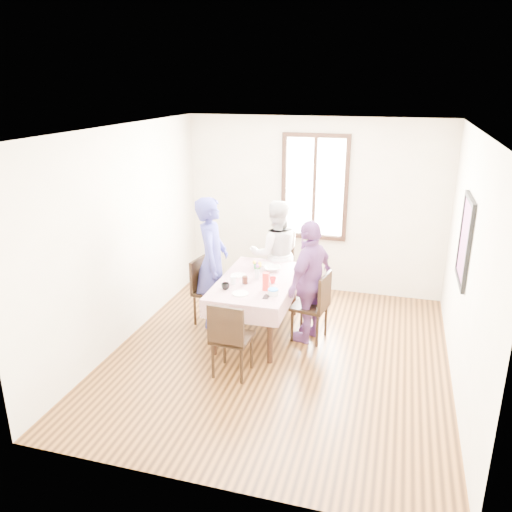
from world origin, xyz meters
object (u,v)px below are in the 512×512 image
Objects in this scene: dining_table at (257,307)px; person_right at (309,281)px; chair_left at (211,292)px; chair_right at (310,306)px; person_left at (212,262)px; chair_near at (232,337)px; person_far at (276,253)px; chair_far at (276,274)px.

dining_table is 0.79m from person_right.
chair_left is 1.00× the size of chair_right.
dining_table is 1.64× the size of chair_left.
person_left is 1.12× the size of person_right.
chair_right and chair_near have the same top height.
person_far reaches higher than chair_left.
person_left is (-0.67, -0.88, 0.43)m from chair_far.
chair_far is 2.05m from chair_near.
chair_right is at bearing 134.71° from chair_far.
person_far is at bearing 90.00° from dining_table.
person_right is (0.67, 1.07, 0.34)m from chair_near.
chair_left is at bearing 123.59° from chair_near.
chair_left is 0.51× the size of person_left.
dining_table is at bearing 68.29° from person_far.
dining_table is at bearing -65.33° from person_right.
person_right is at bearing 133.98° from chair_far.
chair_right is at bearing 3.87° from dining_table.
chair_near is at bearing -162.32° from person_left.
chair_far is at bearing -49.42° from person_left.
chair_right is at bearing 103.98° from person_far.
person_right is (1.36, -0.09, 0.34)m from chair_left.
person_right reaches higher than chair_left.
chair_right is at bearing 60.21° from chair_near.
person_left is (-1.36, 0.09, 0.43)m from chair_right.
person_far is (0.00, 2.03, 0.34)m from chair_near.
chair_far is 0.57× the size of person_far.
person_right reaches higher than chair_far.
dining_table is 0.94× the size of person_right.
chair_left is 1.00× the size of chair_far.
chair_near is at bearing 156.94° from chair_right.
person_far reaches higher than chair_right.
dining_table is at bearing 92.97° from chair_near.
chair_far is at bearing 92.97° from chair_near.
person_left reaches higher than chair_left.
chair_far is at bearing 90.00° from dining_table.
chair_right is at bearing 95.04° from chair_left.
chair_right is 1.43m from person_left.
person_left is at bearing 30.54° from person_far.
person_left reaches higher than dining_table.
chair_near is 0.57× the size of person_right.
person_far is 1.00× the size of person_right.
chair_far is at bearing -111.71° from person_far.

